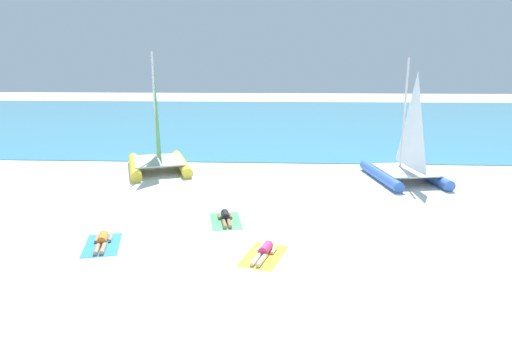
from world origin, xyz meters
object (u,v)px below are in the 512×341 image
at_px(towel_left, 102,245).
at_px(towel_right, 264,256).
at_px(sailboat_blue, 406,163).
at_px(sunbather_left, 102,240).
at_px(sailboat_yellow, 158,154).
at_px(towel_middle, 226,221).
at_px(sunbather_right, 264,251).
at_px(sunbather_middle, 226,217).

height_order(towel_left, towel_right, same).
height_order(sailboat_blue, towel_right, sailboat_blue).
bearing_deg(sailboat_blue, sunbather_left, -153.65).
xyz_separation_m(sailboat_yellow, towel_right, (6.07, -10.60, -0.93)).
height_order(sailboat_blue, towel_middle, sailboat_blue).
height_order(towel_left, sunbather_left, sunbather_left).
distance_m(towel_left, towel_right, 5.29).
bearing_deg(sunbather_right, towel_middle, 134.18).
distance_m(towel_middle, sunbather_middle, 0.14).
relative_size(sailboat_yellow, towel_left, 3.30).
bearing_deg(sailboat_blue, towel_right, -135.35).
bearing_deg(sailboat_yellow, sailboat_blue, -26.27).
bearing_deg(sailboat_blue, towel_middle, -152.09).
bearing_deg(sailboat_yellow, towel_middle, -79.06).
bearing_deg(sailboat_blue, sailboat_yellow, 164.47).
bearing_deg(sunbather_left, sunbather_right, -20.31).
distance_m(sailboat_blue, sunbather_middle, 10.31).
xyz_separation_m(towel_left, towel_middle, (3.74, 2.40, 0.00)).
height_order(sunbather_left, towel_middle, sunbather_left).
xyz_separation_m(sunbather_left, towel_middle, (3.76, 2.33, -0.13)).
relative_size(sailboat_yellow, sunbather_middle, 4.02).
bearing_deg(sunbather_left, sailboat_blue, 21.18).
height_order(sailboat_yellow, towel_left, sailboat_yellow).
distance_m(towel_middle, sunbather_right, 3.27).
relative_size(sailboat_blue, sunbather_right, 3.87).
height_order(towel_left, sunbather_middle, sunbather_middle).
distance_m(towel_left, sunbather_left, 0.14).
xyz_separation_m(sailboat_blue, towel_left, (-11.97, -8.61, -0.88)).
distance_m(sailboat_yellow, sunbather_middle, 8.87).
bearing_deg(towel_middle, towel_left, -147.34).
bearing_deg(towel_middle, sunbather_left, -148.16).
xyz_separation_m(sunbather_left, towel_right, (5.27, -0.62, -0.13)).
relative_size(sunbather_left, sunbather_middle, 0.99).
bearing_deg(towel_right, sailboat_yellow, 119.81).
distance_m(towel_left, towel_middle, 4.44).
bearing_deg(towel_right, towel_middle, 117.17).
distance_m(sunbather_left, towel_right, 5.31).
bearing_deg(towel_right, sailboat_blue, 53.78).
bearing_deg(towel_middle, sunbather_right, -62.03).
bearing_deg(sunbather_right, sunbather_left, -169.80).
height_order(towel_middle, sunbather_right, sunbather_right).
bearing_deg(sunbather_right, sailboat_yellow, 136.25).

